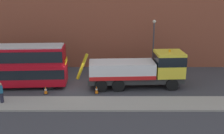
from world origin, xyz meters
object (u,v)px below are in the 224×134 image
at_px(pedestrian_onlooker, 0,93).
at_px(street_lamp, 152,41).
at_px(recovery_tow_truck, 139,69).
at_px(double_decker_bus, 6,65).
at_px(traffic_cone_near_bus, 44,90).
at_px(traffic_cone_midway, 95,90).

height_order(pedestrian_onlooker, street_lamp, street_lamp).
bearing_deg(recovery_tow_truck, pedestrian_onlooker, -164.24).
xyz_separation_m(double_decker_bus, traffic_cone_near_bus, (3.89, -1.80, -1.89)).
bearing_deg(traffic_cone_near_bus, pedestrian_onlooker, -144.15).
bearing_deg(double_decker_bus, traffic_cone_midway, -14.62).
distance_m(traffic_cone_near_bus, street_lamp, 13.06).
relative_size(double_decker_bus, street_lamp, 1.91).
height_order(traffic_cone_near_bus, street_lamp, street_lamp).
xyz_separation_m(recovery_tow_truck, traffic_cone_midway, (-4.10, -1.73, -1.42)).
bearing_deg(recovery_tow_truck, street_lamp, 66.26).
relative_size(traffic_cone_near_bus, street_lamp, 0.12).
xyz_separation_m(double_decker_bus, street_lamp, (14.49, 5.15, 1.24)).
bearing_deg(pedestrian_onlooker, recovery_tow_truck, -16.05).
bearing_deg(double_decker_bus, street_lamp, 16.33).
distance_m(recovery_tow_truck, traffic_cone_midway, 4.67).
height_order(traffic_cone_midway, street_lamp, street_lamp).
xyz_separation_m(double_decker_bus, traffic_cone_midway, (8.48, -1.71, -1.89)).
distance_m(traffic_cone_midway, street_lamp, 9.65).
bearing_deg(traffic_cone_midway, recovery_tow_truck, 22.92).
distance_m(pedestrian_onlooker, traffic_cone_midway, 8.04).
distance_m(double_decker_bus, street_lamp, 15.43).
relative_size(traffic_cone_near_bus, traffic_cone_midway, 1.00).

